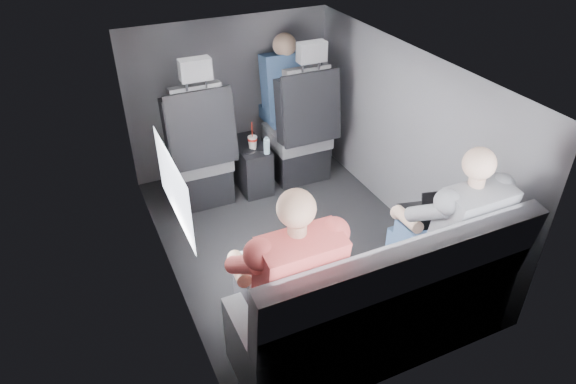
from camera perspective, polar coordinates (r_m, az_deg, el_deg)
name	(u,v)px	position (r m, az deg, el deg)	size (l,w,h in m)	color
floor	(294,242)	(3.85, 0.69, -5.60)	(2.60, 2.60, 0.00)	black
ceiling	(296,67)	(3.18, 0.86, 13.71)	(2.60, 2.60, 0.00)	#B2B2AD
panel_left	(163,195)	(3.24, -13.77, -0.31)	(0.02, 2.60, 1.35)	#56565B
panel_right	(405,138)	(3.89, 12.87, 5.83)	(0.02, 2.60, 1.35)	#56565B
panel_front	(231,96)	(4.55, -6.40, 10.56)	(1.80, 0.02, 1.35)	#56565B
panel_back	(411,286)	(2.58, 13.46, -10.17)	(1.80, 0.02, 1.35)	#56565B
side_window	(173,187)	(2.87, -12.61, 0.53)	(0.02, 0.75, 0.42)	white
seatbelt	(310,100)	(4.13, 2.45, 10.18)	(0.05, 0.01, 0.65)	black
front_seat_left	(199,158)	(4.16, -9.90, 3.76)	(0.52, 0.58, 1.26)	black
front_seat_right	(300,136)	(4.43, 1.33, 6.21)	(0.52, 0.58, 1.26)	black
center_console	(250,165)	(4.41, -4.20, 2.98)	(0.24, 0.48, 0.41)	black
rear_bench	(376,308)	(2.97, 9.78, -12.55)	(1.60, 0.57, 0.92)	#56565A
soda_cup	(253,142)	(4.22, -3.96, 5.56)	(0.08, 0.08, 0.24)	white
water_bottle	(267,146)	(4.14, -2.38, 5.13)	(0.05, 0.05, 0.15)	#A7C6E2
laptop_white	(274,263)	(2.70, -1.55, -7.87)	(0.39, 0.38, 0.26)	white
laptop_black	(436,211)	(3.20, 16.14, -2.06)	(0.38, 0.37, 0.24)	black
passenger_rear_left	(287,280)	(2.61, -0.16, -9.81)	(0.50, 0.62, 1.23)	#36353A
passenger_rear_right	(449,230)	(3.09, 17.46, -4.04)	(0.49, 0.61, 1.20)	#314B6E
passenger_front_right	(285,88)	(4.49, -0.36, 11.47)	(0.39, 0.39, 0.79)	#314B6E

